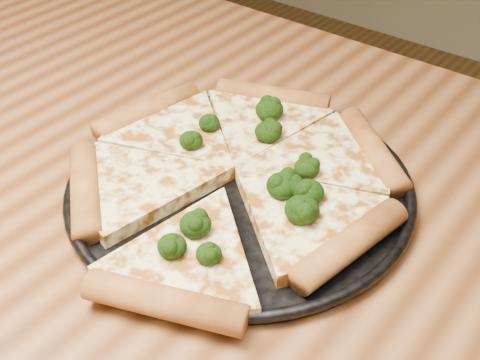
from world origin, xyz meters
The scene contains 4 objects.
dining_table centered at (0.00, 0.00, 0.66)m, with size 1.20×0.90×0.75m.
pizza_pan centered at (0.07, 0.09, 0.76)m, with size 0.33×0.33×0.02m.
pizza centered at (0.06, 0.10, 0.77)m, with size 0.33×0.37×0.03m.
broccoli_florets centered at (0.09, 0.10, 0.78)m, with size 0.18×0.24×0.02m.
Camera 1 is at (0.36, -0.28, 1.13)m, focal length 47.40 mm.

